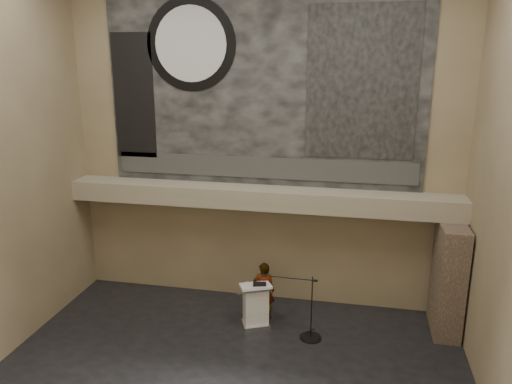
# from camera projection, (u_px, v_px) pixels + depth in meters

# --- Properties ---
(wall_back) EXTENTS (10.00, 0.02, 8.50)m
(wall_back) POSITION_uv_depth(u_px,v_px,m) (262.00, 144.00, 12.69)
(wall_back) COLOR #78664C
(wall_back) RESTS_ON floor
(wall_front) EXTENTS (10.00, 0.02, 8.50)m
(wall_front) POSITION_uv_depth(u_px,v_px,m) (116.00, 277.00, 5.14)
(wall_front) COLOR #78664C
(wall_front) RESTS_ON floor
(soffit) EXTENTS (10.00, 0.80, 0.50)m
(soffit) POSITION_uv_depth(u_px,v_px,m) (259.00, 197.00, 12.66)
(soffit) COLOR gray
(soffit) RESTS_ON wall_back
(sprinkler_left) EXTENTS (0.04, 0.04, 0.06)m
(sprinkler_left) POSITION_uv_depth(u_px,v_px,m) (199.00, 205.00, 13.00)
(sprinkler_left) COLOR #B2893D
(sprinkler_left) RESTS_ON soffit
(sprinkler_right) EXTENTS (0.04, 0.04, 0.06)m
(sprinkler_right) POSITION_uv_depth(u_px,v_px,m) (334.00, 213.00, 12.32)
(sprinkler_right) COLOR #B2893D
(sprinkler_right) RESTS_ON soffit
(banner) EXTENTS (8.00, 0.05, 5.00)m
(banner) POSITION_uv_depth(u_px,v_px,m) (262.00, 86.00, 12.28)
(banner) COLOR black
(banner) RESTS_ON wall_back
(banner_text_strip) EXTENTS (7.76, 0.02, 0.55)m
(banner_text_strip) POSITION_uv_depth(u_px,v_px,m) (262.00, 168.00, 12.79)
(banner_text_strip) COLOR #2E2E2E
(banner_text_strip) RESTS_ON banner
(banner_clock_rim) EXTENTS (2.30, 0.02, 2.30)m
(banner_clock_rim) POSITION_uv_depth(u_px,v_px,m) (191.00, 44.00, 12.32)
(banner_clock_rim) COLOR black
(banner_clock_rim) RESTS_ON banner
(banner_clock_face) EXTENTS (1.84, 0.02, 1.84)m
(banner_clock_face) POSITION_uv_depth(u_px,v_px,m) (190.00, 44.00, 12.30)
(banner_clock_face) COLOR silver
(banner_clock_face) RESTS_ON banner
(banner_building_print) EXTENTS (2.60, 0.02, 3.60)m
(banner_building_print) POSITION_uv_depth(u_px,v_px,m) (362.00, 83.00, 11.75)
(banner_building_print) COLOR black
(banner_building_print) RESTS_ON banner
(banner_brick_print) EXTENTS (1.10, 0.02, 3.20)m
(banner_brick_print) POSITION_uv_depth(u_px,v_px,m) (134.00, 96.00, 12.98)
(banner_brick_print) COLOR black
(banner_brick_print) RESTS_ON banner
(stone_pier) EXTENTS (0.60, 1.40, 2.70)m
(stone_pier) POSITION_uv_depth(u_px,v_px,m) (448.00, 279.00, 11.77)
(stone_pier) COLOR #44352A
(stone_pier) RESTS_ON floor
(lectern) EXTENTS (0.88, 0.77, 1.14)m
(lectern) POSITION_uv_depth(u_px,v_px,m) (256.00, 305.00, 12.17)
(lectern) COLOR silver
(lectern) RESTS_ON floor
(binder) EXTENTS (0.36, 0.31, 0.04)m
(binder) POSITION_uv_depth(u_px,v_px,m) (260.00, 284.00, 11.98)
(binder) COLOR black
(binder) RESTS_ON lectern
(papers) EXTENTS (0.20, 0.27, 0.00)m
(papers) POSITION_uv_depth(u_px,v_px,m) (248.00, 285.00, 12.02)
(papers) COLOR silver
(papers) RESTS_ON lectern
(speaker_person) EXTENTS (0.58, 0.42, 1.51)m
(speaker_person) POSITION_uv_depth(u_px,v_px,m) (264.00, 290.00, 12.48)
(speaker_person) COLOR silver
(speaker_person) RESTS_ON floor
(mic_stand) EXTENTS (1.45, 0.52, 1.58)m
(mic_stand) POSITION_uv_depth(u_px,v_px,m) (309.00, 329.00, 11.71)
(mic_stand) COLOR black
(mic_stand) RESTS_ON floor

